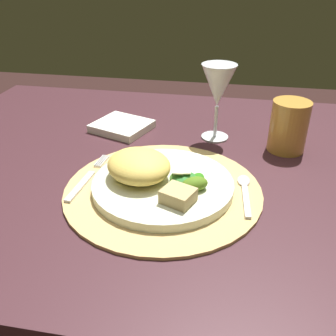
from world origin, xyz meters
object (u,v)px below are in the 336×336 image
(dining_table, at_px, (166,217))
(napkin, at_px, (122,126))
(wine_glass, at_px, (218,88))
(amber_tumbler, at_px, (289,126))
(fork, at_px, (86,179))
(spoon, at_px, (245,188))
(dinner_plate, at_px, (163,185))

(dining_table, height_order, napkin, napkin)
(dining_table, distance_m, wine_glass, 0.31)
(napkin, bearing_deg, dining_table, -45.72)
(dining_table, bearing_deg, amber_tumbler, 21.84)
(fork, height_order, spoon, spoon)
(wine_glass, bearing_deg, amber_tumbler, -12.04)
(fork, distance_m, napkin, 0.25)
(fork, relative_size, wine_glass, 1.00)
(napkin, relative_size, amber_tumbler, 1.14)
(fork, bearing_deg, dinner_plate, -1.02)
(dinner_plate, bearing_deg, napkin, 120.92)
(fork, xyz_separation_m, wine_glass, (0.22, 0.24, 0.11))
(dinner_plate, distance_m, napkin, 0.29)
(napkin, xyz_separation_m, amber_tumbler, (0.38, -0.04, 0.05))
(dining_table, relative_size, dinner_plate, 4.59)
(spoon, bearing_deg, napkin, 142.26)
(fork, xyz_separation_m, napkin, (-0.00, 0.25, 0.00))
(spoon, relative_size, wine_glass, 0.78)
(dinner_plate, bearing_deg, amber_tumbler, 42.47)
(dining_table, bearing_deg, wine_glass, 55.43)
(fork, distance_m, spoon, 0.29)
(dinner_plate, height_order, fork, dinner_plate)
(napkin, relative_size, wine_glass, 0.73)
(dining_table, relative_size, amber_tumbler, 10.51)
(dining_table, distance_m, napkin, 0.24)
(spoon, relative_size, napkin, 1.06)
(dining_table, bearing_deg, dinner_plate, -82.14)
(napkin, bearing_deg, wine_glass, -1.53)
(spoon, bearing_deg, wine_glass, 107.26)
(fork, xyz_separation_m, spoon, (0.29, 0.02, -0.00))
(dinner_plate, xyz_separation_m, fork, (-0.14, 0.00, -0.01))
(wine_glass, distance_m, amber_tumbler, 0.17)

